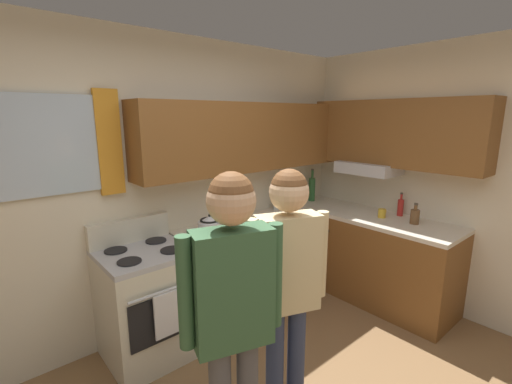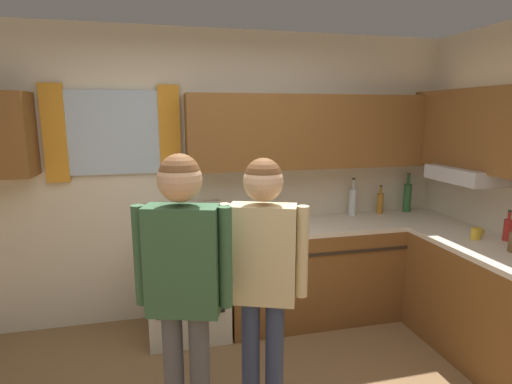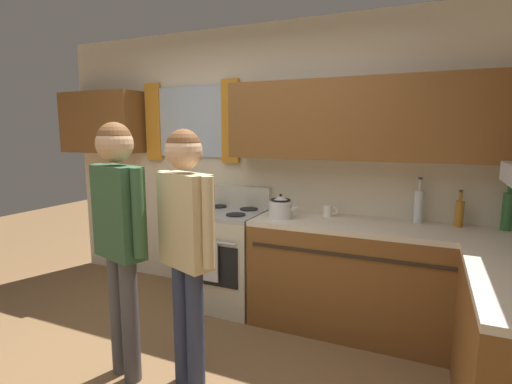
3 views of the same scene
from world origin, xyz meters
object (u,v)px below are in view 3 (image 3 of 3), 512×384
bottle_wine_green (508,210)px  mug_ceramic_white (329,211)px  bottle_oil_amber (459,213)px  bottle_tall_clear (419,205)px  stove_oven (227,256)px  stovetop_kettle (281,207)px  adult_in_plaid (186,230)px  adult_left (119,222)px

bottle_wine_green → mug_ceramic_white: bearing=-177.4°
bottle_oil_amber → bottle_tall_clear: size_ratio=0.78×
stove_oven → mug_ceramic_white: 1.05m
stovetop_kettle → adult_in_plaid: 1.13m
stove_oven → stovetop_kettle: stovetop_kettle is taller
adult_in_plaid → mug_ceramic_white: bearing=67.6°
stove_oven → adult_in_plaid: (0.36, -1.19, 0.57)m
stovetop_kettle → bottle_wine_green: bearing=9.9°
stovetop_kettle → adult_left: 1.36m
bottle_oil_amber → stovetop_kettle: size_ratio=1.04×
bottle_wine_green → adult_in_plaid: adult_in_plaid is taller
bottle_wine_green → stovetop_kettle: (-1.67, -0.29, -0.06)m
mug_ceramic_white → bottle_tall_clear: bearing=4.5°
adult_left → adult_in_plaid: (0.45, 0.08, -0.03)m
stove_oven → bottle_wine_green: size_ratio=2.79×
adult_in_plaid → bottle_wine_green: bearing=36.8°
stove_oven → bottle_tall_clear: (1.63, 0.21, 0.57)m
bottle_tall_clear → stovetop_kettle: bearing=-164.9°
adult_left → bottle_oil_amber: bearing=36.0°
mug_ceramic_white → bottle_wine_green: bearing=2.6°
bottle_oil_amber → stovetop_kettle: (-1.36, -0.27, -0.01)m
bottle_tall_clear → stovetop_kettle: size_ratio=1.34×
stovetop_kettle → adult_left: bearing=-118.8°
bottle_wine_green → stovetop_kettle: 1.70m
adult_left → stovetop_kettle: bearing=61.2°
bottle_wine_green → mug_ceramic_white: 1.32m
bottle_oil_amber → bottle_wine_green: bearing=3.1°
adult_left → adult_in_plaid: bearing=9.5°
bottle_wine_green → bottle_oil_amber: bearing=-176.9°
bottle_tall_clear → mug_ceramic_white: (-0.71, -0.06, -0.09)m
adult_in_plaid → stovetop_kettle: bearing=79.8°
bottle_tall_clear → adult_in_plaid: bearing=-132.2°
stove_oven → bottle_oil_amber: 2.00m
bottle_wine_green → adult_in_plaid: (-1.87, -1.40, -0.02)m
adult_in_plaid → adult_left: bearing=-170.5°
mug_ceramic_white → adult_in_plaid: 1.46m
bottle_wine_green → mug_ceramic_white: (-1.32, -0.06, -0.10)m
stove_oven → mug_ceramic_white: (0.92, 0.15, 0.48)m
bottle_oil_amber → bottle_tall_clear: bottle_tall_clear is taller
bottle_wine_green → mug_ceramic_white: size_ratio=3.14×
bottle_oil_amber → adult_in_plaid: 2.08m
stove_oven → adult_in_plaid: bearing=-73.1°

